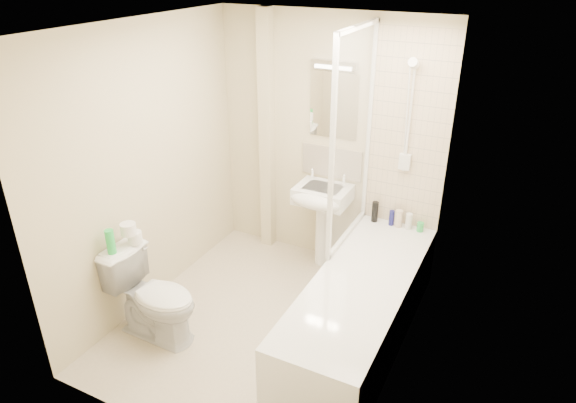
% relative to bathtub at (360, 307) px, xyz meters
% --- Properties ---
extents(floor, '(2.50, 2.50, 0.00)m').
position_rel_bathtub_xyz_m(floor, '(-0.75, -0.20, -0.29)').
color(floor, beige).
rests_on(floor, ground).
extents(wall_back, '(2.20, 0.02, 2.40)m').
position_rel_bathtub_xyz_m(wall_back, '(-0.75, 1.05, 0.91)').
color(wall_back, beige).
rests_on(wall_back, ground).
extents(wall_left, '(0.02, 2.50, 2.40)m').
position_rel_bathtub_xyz_m(wall_left, '(-1.85, -0.20, 0.91)').
color(wall_left, beige).
rests_on(wall_left, ground).
extents(wall_right, '(0.02, 2.50, 2.40)m').
position_rel_bathtub_xyz_m(wall_right, '(0.35, -0.20, 0.91)').
color(wall_right, beige).
rests_on(wall_right, ground).
extents(ceiling, '(2.20, 2.50, 0.02)m').
position_rel_bathtub_xyz_m(ceiling, '(-0.75, -0.20, 2.11)').
color(ceiling, white).
rests_on(ceiling, wall_back).
extents(tile_back, '(0.70, 0.01, 1.75)m').
position_rel_bathtub_xyz_m(tile_back, '(0.00, 1.04, 1.14)').
color(tile_back, beige).
rests_on(tile_back, wall_back).
extents(tile_right, '(0.01, 2.10, 1.75)m').
position_rel_bathtub_xyz_m(tile_right, '(0.34, 0.00, 1.14)').
color(tile_right, beige).
rests_on(tile_right, wall_right).
extents(pipe_boxing, '(0.12, 0.12, 2.40)m').
position_rel_bathtub_xyz_m(pipe_boxing, '(-1.37, 0.99, 0.91)').
color(pipe_boxing, beige).
rests_on(pipe_boxing, ground).
extents(splashback, '(0.60, 0.02, 0.30)m').
position_rel_bathtub_xyz_m(splashback, '(-0.70, 1.04, 0.74)').
color(splashback, beige).
rests_on(splashback, wall_back).
extents(mirror, '(0.46, 0.01, 0.60)m').
position_rel_bathtub_xyz_m(mirror, '(-0.70, 1.04, 1.29)').
color(mirror, white).
rests_on(mirror, wall_back).
extents(strip_light, '(0.42, 0.07, 0.07)m').
position_rel_bathtub_xyz_m(strip_light, '(-0.70, 1.02, 1.66)').
color(strip_light, silver).
rests_on(strip_light, wall_back).
extents(bathtub, '(0.70, 2.10, 0.55)m').
position_rel_bathtub_xyz_m(bathtub, '(0.00, 0.00, 0.00)').
color(bathtub, white).
rests_on(bathtub, ground).
extents(shower_screen, '(0.04, 0.92, 1.80)m').
position_rel_bathtub_xyz_m(shower_screen, '(-0.35, 0.60, 1.16)').
color(shower_screen, white).
rests_on(shower_screen, bathtub).
extents(shower_fixture, '(0.10, 0.16, 0.99)m').
position_rel_bathtub_xyz_m(shower_fixture, '(-0.00, 0.99, 1.26)').
color(shower_fixture, white).
rests_on(shower_fixture, wall_back).
extents(pedestal_sink, '(0.50, 0.47, 0.97)m').
position_rel_bathtub_xyz_m(pedestal_sink, '(-0.70, 0.81, 0.39)').
color(pedestal_sink, white).
rests_on(pedestal_sink, ground).
extents(bottle_black_a, '(0.06, 0.06, 0.20)m').
position_rel_bathtub_xyz_m(bottle_black_a, '(-0.22, 0.96, 0.36)').
color(bottle_black_a, black).
rests_on(bottle_black_a, bathtub).
extents(bottle_blue, '(0.05, 0.05, 0.14)m').
position_rel_bathtub_xyz_m(bottle_blue, '(-0.05, 0.96, 0.33)').
color(bottle_blue, navy).
rests_on(bottle_blue, bathtub).
extents(bottle_cream, '(0.07, 0.07, 0.16)m').
position_rel_bathtub_xyz_m(bottle_cream, '(0.01, 0.96, 0.34)').
color(bottle_cream, beige).
rests_on(bottle_cream, bathtub).
extents(bottle_white_b, '(0.06, 0.06, 0.15)m').
position_rel_bathtub_xyz_m(bottle_white_b, '(0.11, 0.96, 0.34)').
color(bottle_white_b, silver).
rests_on(bottle_white_b, bathtub).
extents(bottle_green, '(0.06, 0.06, 0.09)m').
position_rel_bathtub_xyz_m(bottle_green, '(0.21, 0.96, 0.30)').
color(bottle_green, green).
rests_on(bottle_green, bathtub).
extents(toilet, '(0.46, 0.76, 0.75)m').
position_rel_bathtub_xyz_m(toilet, '(-1.47, -0.71, 0.09)').
color(toilet, white).
rests_on(toilet, ground).
extents(toilet_roll_lower, '(0.11, 0.11, 0.10)m').
position_rel_bathtub_xyz_m(toilet_roll_lower, '(-1.69, -0.60, 0.51)').
color(toilet_roll_lower, white).
rests_on(toilet_roll_lower, toilet).
extents(toilet_roll_upper, '(0.12, 0.12, 0.09)m').
position_rel_bathtub_xyz_m(toilet_roll_upper, '(-1.70, -0.65, 0.60)').
color(toilet_roll_upper, white).
rests_on(toilet_roll_upper, toilet_roll_lower).
extents(green_bottle, '(0.07, 0.07, 0.20)m').
position_rel_bathtub_xyz_m(green_bottle, '(-1.75, -0.80, 0.56)').
color(green_bottle, green).
rests_on(green_bottle, toilet).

